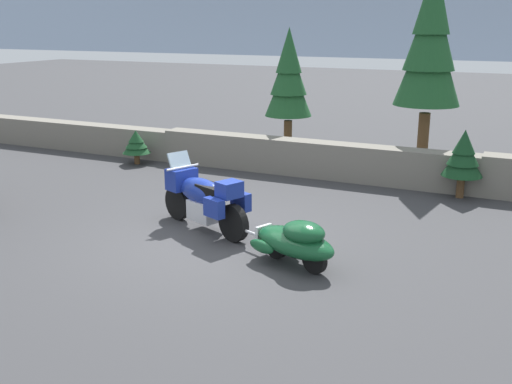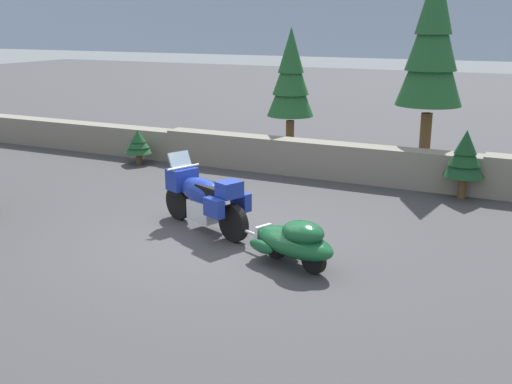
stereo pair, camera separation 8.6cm
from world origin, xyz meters
TOP-DOWN VIEW (x-y plane):
  - ground_plane at (0.00, 0.00)m, footprint 80.00×80.00m
  - stone_guard_wall at (0.31, 5.10)m, footprint 24.00×0.61m
  - touring_motorcycle at (-0.31, 0.48)m, footprint 2.19×1.26m
  - car_shaped_trailer at (1.83, -0.40)m, footprint 2.17×1.22m
  - pine_tree_tall at (2.41, 6.81)m, footprint 1.62×1.62m
  - pine_tree_far_right at (-1.31, 6.91)m, footprint 1.29×1.29m
  - pine_sapling_near at (-4.61, 4.33)m, footprint 0.75×0.75m
  - pine_sapling_farther at (3.64, 4.66)m, footprint 0.87×0.87m

SIDE VIEW (x-z plane):
  - ground_plane at x=0.00m, z-range 0.00..0.00m
  - car_shaped_trailer at x=1.83m, z-range 0.03..0.79m
  - stone_guard_wall at x=0.31m, z-range -0.02..0.89m
  - pine_sapling_near at x=-4.61m, z-range 0.11..1.02m
  - touring_motorcycle at x=-0.31m, z-range -0.04..1.29m
  - pine_sapling_farther at x=3.64m, z-range 0.19..1.67m
  - pine_tree_far_right at x=-1.31m, z-range 0.45..3.99m
  - pine_tree_tall at x=2.41m, z-range 0.65..5.78m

